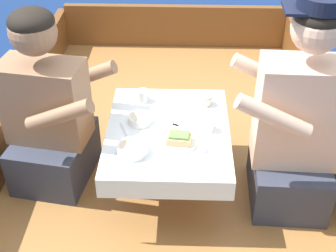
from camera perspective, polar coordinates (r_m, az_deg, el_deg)
The scene contains 19 objects.
ground_plane at distance 2.84m, azimuth 0.07°, elevation -10.71°, with size 60.00×60.00×0.00m, color navy.
boat_deck at distance 2.72m, azimuth 0.07°, elevation -8.23°, with size 1.88×3.23×0.34m, color #9E6B38.
gunwale_port at distance 2.69m, azimuth -19.70°, elevation -2.44°, with size 0.06×3.23×0.29m, color brown.
bow_coaming at distance 3.86m, azimuth 0.82°, elevation 12.12°, with size 1.76×0.06×0.34m, color brown.
cockpit_table at distance 2.31m, azimuth 0.00°, elevation -1.20°, with size 0.60×0.76×0.37m.
person_port at distance 2.42m, azimuth -14.32°, elevation 1.28°, with size 0.57×0.51×0.95m.
person_starboard at distance 2.26m, azimuth 15.37°, elevation -0.04°, with size 0.53×0.45×1.08m.
plate_sandwich at distance 2.19m, azimuth 1.34°, elevation -2.08°, with size 0.17×0.17×0.01m.
plate_bread at distance 2.41m, azimuth 1.09°, elevation 1.81°, with size 0.21×0.21×0.01m.
sandwich at distance 2.18m, azimuth 1.35°, elevation -1.51°, with size 0.12×0.09×0.05m.
bowl_port_near at distance 2.14m, azimuth -4.34°, elevation -2.77°, with size 0.14×0.14×0.04m.
bowl_starboard_near at distance 2.33m, azimuth -3.46°, elevation 0.89°, with size 0.12×0.12×0.04m.
coffee_cup_port at distance 2.49m, azimuth -3.11°, elevation 3.74°, with size 0.09×0.06×0.06m.
coffee_cup_starboard at distance 2.27m, azimuth 4.82°, elevation 0.16°, with size 0.09×0.06×0.06m.
tin_can at distance 2.47m, azimuth 4.60°, elevation 3.19°, with size 0.07×0.07×0.05m.
utensil_fork_starboard at distance 2.30m, azimuth 2.04°, elevation -0.23°, with size 0.16×0.09×0.00m.
utensil_knife_starboard at distance 2.27m, azimuth -5.26°, elevation -0.83°, with size 0.07×0.16×0.00m.
utensil_spoon_port at distance 2.12m, azimuth 4.44°, elevation -3.75°, with size 0.04×0.17×0.01m.
utensil_knife_port at distance 2.54m, azimuth 3.47°, elevation 3.66°, with size 0.15×0.09×0.00m.
Camera 1 is at (0.06, -1.96, 2.06)m, focal length 50.00 mm.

